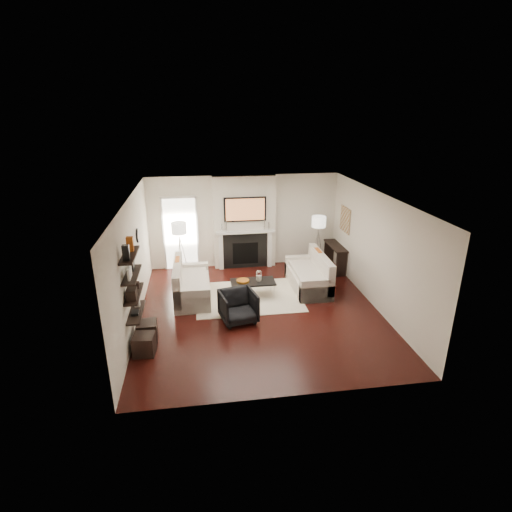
{
  "coord_description": "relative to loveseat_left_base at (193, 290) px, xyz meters",
  "views": [
    {
      "loc": [
        -1.3,
        -8.23,
        4.47
      ],
      "look_at": [
        0.0,
        0.6,
        1.15
      ],
      "focal_mm": 28.0,
      "sensor_mm": 36.0,
      "label": 1
    }
  ],
  "objects": [
    {
      "name": "lamp_left_leg_b",
      "position": [
        -0.35,
        1.38,
        0.39
      ],
      "size": [
        0.14,
        0.22,
        1.23
      ],
      "primitive_type": "cylinder",
      "rotation": [
        0.18,
        0.0,
        0.52
      ],
      "color": "silver",
      "rests_on": "floor"
    },
    {
      "name": "copper_bowl",
      "position": [
        1.25,
        -0.17,
        0.24
      ],
      "size": [
        0.32,
        0.32,
        0.05
      ],
      "primitive_type": "cylinder",
      "color": "#AE6A1D",
      "rests_on": "coffee_table"
    },
    {
      "name": "ottoman_near",
      "position": [
        -0.92,
        -1.83,
        -0.01
      ],
      "size": [
        0.42,
        0.42,
        0.4
      ],
      "primitive_type": "cube",
      "rotation": [
        0.0,
        0.0,
        0.05
      ],
      "color": "black",
      "rests_on": "floor"
    },
    {
      "name": "candlestick_l_tall",
      "position": [
        1.0,
        1.76,
        1.09
      ],
      "size": [
        0.04,
        0.04,
        0.3
      ],
      "primitive_type": "cylinder",
      "color": "silver",
      "rests_on": "mantel_shelf"
    },
    {
      "name": "loveseat_left_back",
      "position": [
        -0.33,
        0.0,
        0.32
      ],
      "size": [
        0.18,
        1.8,
        0.8
      ],
      "primitive_type": "cube",
      "color": "beige",
      "rests_on": "floor"
    },
    {
      "name": "decor_box_tall",
      "position": [
        -1.07,
        -1.72,
        0.6
      ],
      "size": [
        0.1,
        0.1,
        0.18
      ],
      "primitive_type": "cube",
      "color": "white",
      "rests_on": "shelf_bottom"
    },
    {
      "name": "lamp_left_leg_c",
      "position": [
        -0.35,
        1.19,
        0.39
      ],
      "size": [
        0.14,
        0.22,
        1.23
      ],
      "primitive_type": "cylinder",
      "rotation": [
        0.18,
        0.0,
        2.62
      ],
      "color": "silver",
      "rests_on": "floor"
    },
    {
      "name": "wall_art",
      "position": [
        4.28,
        1.11,
        1.34
      ],
      "size": [
        0.03,
        0.7,
        0.7
      ],
      "primitive_type": "cube",
      "color": "#9B7A4D",
      "rests_on": "wall_right"
    },
    {
      "name": "loveseat_left_cushion",
      "position": [
        0.05,
        0.0,
        0.26
      ],
      "size": [
        0.63,
        1.44,
        0.1
      ],
      "primitive_type": "cube",
      "color": "beige",
      "rests_on": "loveseat_left_base"
    },
    {
      "name": "door_trim_top",
      "position": [
        -0.3,
        2.02,
        1.92
      ],
      "size": [
        1.02,
        0.06,
        0.06
      ],
      "primitive_type": "cube",
      "color": "white",
      "rests_on": "wall_back"
    },
    {
      "name": "lamp_left_post",
      "position": [
        -0.3,
        1.28,
        0.39
      ],
      "size": [
        0.02,
        0.02,
        1.2
      ],
      "primitive_type": "cylinder",
      "color": "silver",
      "rests_on": "floor"
    },
    {
      "name": "console_leg_n",
      "position": [
        4.12,
        0.73,
        0.14
      ],
      "size": [
        0.3,
        0.04,
        0.71
      ],
      "primitive_type": "cube",
      "color": "black",
      "rests_on": "floor"
    },
    {
      "name": "lamp_right_post",
      "position": [
        3.6,
        1.36,
        0.39
      ],
      "size": [
        0.02,
        0.02,
        1.2
      ],
      "primitive_type": "cylinder",
      "color": "silver",
      "rests_on": "floor"
    },
    {
      "name": "shelf_bottom",
      "position": [
        -1.07,
        -1.94,
        0.49
      ],
      "size": [
        0.25,
        1.0,
        0.03
      ],
      "primitive_type": "cube",
      "color": "black",
      "rests_on": "wall_left"
    },
    {
      "name": "mantel_pilaster_l",
      "position": [
        0.83,
        1.77,
        0.34
      ],
      "size": [
        0.12,
        0.08,
        1.1
      ],
      "primitive_type": "cube",
      "color": "white",
      "rests_on": "floor"
    },
    {
      "name": "decor_wine_rack",
      "position": [
        -1.07,
        -2.18,
        1.01
      ],
      "size": [
        0.18,
        0.25,
        0.2
      ],
      "primitive_type": "cube",
      "color": "black",
      "rests_on": "shelf_lower"
    },
    {
      "name": "fireplace_surround",
      "position": [
        1.55,
        1.8,
        0.31
      ],
      "size": [
        1.3,
        0.02,
        1.04
      ],
      "primitive_type": "cube",
      "color": "black",
      "rests_on": "floor"
    },
    {
      "name": "shelf_lower",
      "position": [
        -1.07,
        -1.94,
        0.89
      ],
      "size": [
        0.25,
        1.0,
        0.04
      ],
      "primitive_type": "cube",
      "color": "black",
      "rests_on": "wall_left"
    },
    {
      "name": "shelf_top",
      "position": [
        -1.07,
        -1.94,
        1.69
      ],
      "size": [
        0.25,
        1.0,
        0.04
      ],
      "primitive_type": "cube",
      "color": "black",
      "rests_on": "wall_left"
    },
    {
      "name": "loveseat_left_arm_n",
      "position": [
        0.0,
        -0.81,
        0.09
      ],
      "size": [
        0.85,
        0.18,
        0.6
      ],
      "primitive_type": "cube",
      "color": "beige",
      "rests_on": "floor"
    },
    {
      "name": "coffee_leg_nw",
      "position": [
        1.0,
        -0.39,
        -0.02
      ],
      "size": [
        0.02,
        0.02,
        0.38
      ],
      "primitive_type": "cylinder",
      "color": "silver",
      "rests_on": "floor"
    },
    {
      "name": "pillow_left_orange",
      "position": [
        -0.33,
        0.3,
        0.52
      ],
      "size": [
        0.1,
        0.42,
        0.42
      ],
      "primitive_type": "cube",
      "color": "#BC5817",
      "rests_on": "loveseat_left_cushion"
    },
    {
      "name": "loveseat_left_base",
      "position": [
        0.0,
        0.0,
        0.0
      ],
      "size": [
        0.85,
        1.8,
        0.42
      ],
      "primitive_type": "cube",
      "color": "beige",
      "rests_on": "floor"
    },
    {
      "name": "decor_box_small",
      "position": [
        -1.07,
        -1.7,
        0.97
      ],
      "size": [
        0.15,
        0.12,
        0.12
      ],
      "primitive_type": "cube",
      "color": "black",
      "rests_on": "shelf_lower"
    },
    {
      "name": "pillow_right_orange",
      "position": [
        3.34,
        0.43,
        0.52
      ],
      "size": [
        0.1,
        0.42,
        0.42
      ],
      "primitive_type": "cube",
      "color": "#BC5817",
      "rests_on": "loveseat_right_cushion"
    },
    {
      "name": "mantel_shelf",
      "position": [
        1.55,
        1.75,
        0.91
      ],
      "size": [
        1.7,
        0.18,
        0.07
      ],
      "primitive_type": "cube",
      "color": "white",
      "rests_on": "chimney_breast"
    },
    {
      "name": "lamp_right_leg_a",
      "position": [
        3.71,
        1.36,
        0.39
      ],
      "size": [
        0.25,
        0.02,
        1.23
      ],
      "primitive_type": "cylinder",
      "rotation": [
        0.18,
        0.0,
        4.71
      ],
      "color": "silver",
      "rests_on": "floor"
    },
    {
      "name": "ottoman_far",
      "position": [
        -0.92,
        -2.33,
        -0.01
      ],
      "size": [
        0.43,
        0.43,
        0.4
      ],
      "primitive_type": "cube",
      "rotation": [
        0.0,
        0.0,
        -0.08
      ],
      "color": "black",
      "rests_on": "floor"
    },
    {
      "name": "pillow_right_charcoal",
      "position": [
        3.34,
        -0.17,
        0.51
      ],
      "size": [
        0.1,
        0.4,
        0.4
      ],
      "primitive_type": "cube",
      "color": "black",
      "rests_on": "loveseat_right_cushion"
    },
    {
      "name": "lamp_left_leg_a",
      "position": [
        -0.19,
        1.28,
        0.39
      ],
      "size": [
        0.25,
        0.02,
        1.23
      ],
      "primitive_type": "cylinder",
      "rotation": [
        0.18,
        0.0,
        4.71
      ],
      "color": "silver",
      "rests_on": "floor"
    },
    {
      "name": "candlestick_l_short",
      "position": [
        0.87,
        1.76,
        1.06
      ],
      "size": [
        0.04,
        0.04,
        0.24
      ],
      "primitive_type": "cylinder",
      "color": "silver",
      "rests_on": "mantel_shelf"
    },
    {
      "name": "hurricane_candle",
      "position": [
        1.65,
        -0.17,
        0.29
      ],
      "size": [
        0.1,
        0.1,
        0.15
      ],
      "primitive_type": "cylinder",
      "color": "white",
      "rests_on": "coffee_table"
    },
    {
      "name": "console_top",
      "position": [
        4.12,
        1.28,
        0.52
      ],
      "size": [
        0.35,
        1.2,
        0.04
      ],
      "primitive_type": "cube",
      "color": "black",
      "rests_on": "floor"
    },
    {
      "name": "lamp_right_shade",
      "position": [
        3.6,
        1.36,
        1.24
      ],
      "size": [
        0.4,
        0.4,
        0.3
      ],
      "primitive_type": "cylinder",
      "color": "white",
      "rests_on": "lamp_right_post"
    },
    {
      "name": "loveseat_right_base",
      "position": [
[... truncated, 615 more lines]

